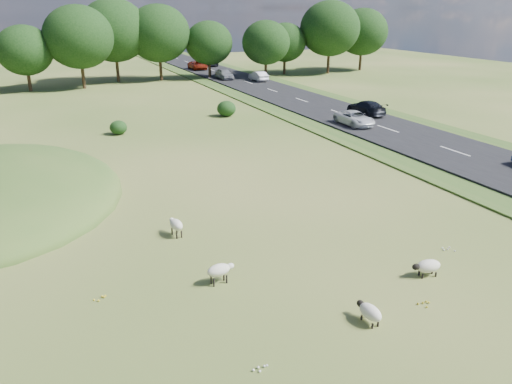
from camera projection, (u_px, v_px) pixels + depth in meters
ground at (154, 144)px, 40.18m from camera, size 160.00×160.00×0.00m
road at (310, 104)px, 56.23m from camera, size 8.00×150.00×0.25m
treeline at (85, 37)px, 67.97m from camera, size 96.28×14.66×11.70m
shrubs at (140, 115)px, 47.39m from camera, size 24.74×9.95×1.56m
sheep_0 at (428, 266)px, 20.24m from camera, size 1.30×0.71×0.73m
sheep_1 at (176, 225)px, 23.80m from camera, size 0.65×1.20×0.85m
sheep_2 at (219, 270)px, 19.67m from camera, size 1.20×0.62×0.85m
sheep_3 at (370, 312)px, 17.24m from camera, size 0.60×1.22×0.69m
car_1 at (366, 108)px, 49.83m from camera, size 1.96×4.81×1.40m
car_2 at (224, 74)px, 74.85m from camera, size 1.80×4.48×1.53m
car_4 at (210, 62)px, 91.71m from camera, size 2.03×4.99×1.45m
car_5 at (354, 118)px, 45.36m from camera, size 2.07×4.49×1.25m
car_6 at (198, 65)px, 86.40m from camera, size 2.38×5.17×1.44m
car_7 at (258, 76)px, 72.77m from camera, size 1.47×4.21×1.39m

